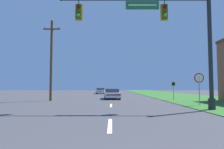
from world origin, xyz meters
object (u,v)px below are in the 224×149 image
signal_mast (173,33)px  far_car (101,91)px  car_ahead (112,94)px  route_sign_post (174,86)px  utility_pole_near (52,59)px  stop_sign (200,82)px

signal_mast → far_car: bearing=102.0°
signal_mast → far_car: size_ratio=2.27×
car_ahead → route_sign_post: 7.22m
utility_pole_near → stop_sign: bearing=-21.9°
signal_mast → car_ahead: signal_mast is taller
far_car → route_sign_post: size_ratio=2.17×
stop_sign → utility_pole_near: size_ratio=0.29×
far_car → utility_pole_near: utility_pole_near is taller
signal_mast → stop_sign: (2.92, 2.94, -3.06)m
car_ahead → utility_pole_near: 8.18m
far_car → stop_sign: bearing=-70.9°
route_sign_post → utility_pole_near: 13.49m
far_car → route_sign_post: bearing=-66.0°
car_ahead → far_car: size_ratio=1.00×
stop_sign → signal_mast: bearing=-134.9°
far_car → stop_sign: 28.21m
car_ahead → route_sign_post: bearing=-20.1°
signal_mast → stop_sign: 5.15m
far_car → stop_sign: (9.23, -26.63, 1.26)m
signal_mast → car_ahead: size_ratio=2.26×
car_ahead → stop_sign: (6.84, -8.65, 1.26)m
route_sign_post → far_car: bearing=114.0°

